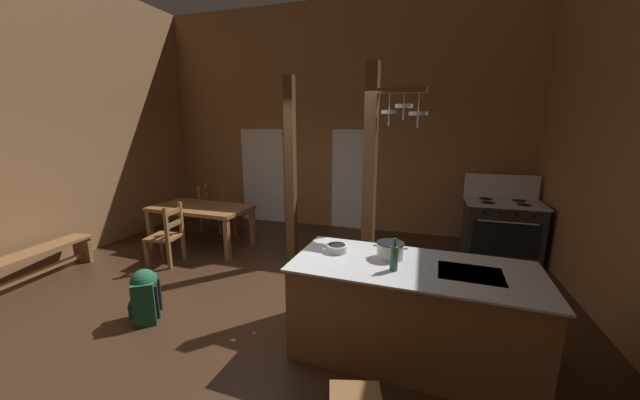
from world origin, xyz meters
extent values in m
cube|color=#382316|center=(0.00, 0.00, -0.05)|extent=(8.14, 7.75, 0.10)
cube|color=#93663F|center=(0.00, 3.54, 2.24)|extent=(8.14, 0.14, 4.48)
cube|color=#93663F|center=(-3.74, 0.00, 2.24)|extent=(0.14, 7.75, 4.48)
cube|color=white|center=(-1.65, 3.47, 1.02)|extent=(1.00, 0.01, 2.05)
cube|color=white|center=(0.37, 3.47, 1.02)|extent=(0.84, 0.01, 2.05)
cube|color=brown|center=(1.72, -0.35, 0.44)|extent=(2.14, 1.00, 0.88)
cube|color=silver|center=(1.72, -0.35, 0.89)|extent=(2.20, 1.06, 0.02)
cube|color=black|center=(2.19, -0.37, 0.90)|extent=(0.54, 0.42, 0.00)
cube|color=black|center=(1.74, 0.08, 0.05)|extent=(1.99, 0.14, 0.10)
cube|color=#292929|center=(3.03, 2.60, 0.45)|extent=(1.11, 0.78, 0.90)
cube|color=black|center=(3.02, 2.21, 0.42)|extent=(0.94, 0.02, 0.52)
cylinder|color=silver|center=(3.02, 2.19, 0.70)|extent=(0.83, 0.04, 0.02)
cube|color=silver|center=(3.03, 2.60, 0.92)|extent=(1.15, 0.82, 0.03)
cube|color=silver|center=(3.03, 2.96, 1.12)|extent=(1.14, 0.06, 0.40)
cylinder|color=black|center=(3.27, 2.44, 0.94)|extent=(0.20, 0.20, 0.01)
cylinder|color=black|center=(2.78, 2.45, 0.94)|extent=(0.20, 0.20, 0.01)
cylinder|color=black|center=(3.28, 2.74, 0.94)|extent=(0.20, 0.20, 0.01)
cylinder|color=black|center=(2.78, 2.75, 0.94)|extent=(0.20, 0.20, 0.01)
cylinder|color=black|center=(3.35, 2.19, 0.82)|extent=(0.04, 0.03, 0.04)
cylinder|color=black|center=(3.13, 2.19, 0.82)|extent=(0.04, 0.03, 0.04)
cylinder|color=black|center=(2.91, 2.20, 0.82)|extent=(0.04, 0.03, 0.04)
cylinder|color=black|center=(2.69, 2.20, 0.82)|extent=(0.04, 0.03, 0.04)
cube|color=brown|center=(1.14, 0.72, 1.41)|extent=(0.15, 0.15, 2.83)
cube|color=brown|center=(1.41, 0.69, 2.50)|extent=(0.67, 0.15, 0.06)
cylinder|color=silver|center=(1.34, 0.70, 2.40)|extent=(0.01, 0.01, 0.21)
cylinder|color=silver|center=(1.34, 0.70, 2.27)|extent=(0.19, 0.19, 0.04)
cylinder|color=silver|center=(1.34, 0.70, 2.19)|extent=(0.02, 0.02, 0.14)
cylinder|color=silver|center=(1.50, 0.68, 2.43)|extent=(0.01, 0.01, 0.15)
cylinder|color=silver|center=(1.50, 0.68, 2.33)|extent=(0.21, 0.21, 0.04)
cylinder|color=silver|center=(1.50, 0.68, 2.25)|extent=(0.02, 0.02, 0.14)
cylinder|color=silver|center=(1.66, 0.67, 2.38)|extent=(0.01, 0.01, 0.23)
cylinder|color=silver|center=(1.66, 0.67, 2.25)|extent=(0.22, 0.22, 0.04)
cylinder|color=silver|center=(1.66, 0.67, 2.17)|extent=(0.02, 0.02, 0.14)
cube|color=brown|center=(-0.16, 1.44, 1.41)|extent=(0.14, 0.14, 2.83)
cube|color=brown|center=(1.40, -1.32, 0.28)|extent=(0.42, 0.36, 0.04)
cube|color=brown|center=(-1.94, 1.59, 0.71)|extent=(1.74, 0.98, 0.06)
cube|color=brown|center=(-2.71, 2.02, 0.34)|extent=(0.08, 0.08, 0.68)
cube|color=brown|center=(-1.13, 1.94, 0.34)|extent=(0.08, 0.08, 0.68)
cube|color=brown|center=(-2.74, 1.24, 0.34)|extent=(0.08, 0.08, 0.68)
cube|color=brown|center=(-1.16, 1.16, 0.34)|extent=(0.08, 0.08, 0.68)
cube|color=brown|center=(-1.72, 2.43, 0.43)|extent=(0.58, 0.58, 0.04)
cube|color=brown|center=(-1.46, 2.52, 0.21)|extent=(0.07, 0.07, 0.41)
cube|color=brown|center=(-1.62, 2.17, 0.21)|extent=(0.07, 0.07, 0.41)
cube|color=brown|center=(-1.81, 2.68, 0.47)|extent=(0.07, 0.07, 0.95)
cube|color=brown|center=(-1.97, 2.33, 0.47)|extent=(0.07, 0.07, 0.95)
cube|color=brown|center=(-1.89, 2.50, 0.84)|extent=(0.19, 0.36, 0.07)
cube|color=brown|center=(-1.89, 2.50, 0.65)|extent=(0.19, 0.36, 0.07)
cube|color=brown|center=(-2.03, 0.78, 0.43)|extent=(0.49, 0.49, 0.04)
cube|color=brown|center=(-2.20, 0.57, 0.21)|extent=(0.06, 0.06, 0.41)
cube|color=brown|center=(-2.24, 0.94, 0.21)|extent=(0.06, 0.06, 0.41)
cube|color=brown|center=(-1.82, 0.61, 0.47)|extent=(0.06, 0.06, 0.95)
cube|color=brown|center=(-1.87, 0.99, 0.47)|extent=(0.06, 0.06, 0.95)
cube|color=brown|center=(-1.84, 0.80, 0.84)|extent=(0.08, 0.38, 0.07)
cube|color=brown|center=(-1.84, 0.80, 0.65)|extent=(0.08, 0.38, 0.07)
cube|color=brown|center=(-2.31, 2.49, 0.43)|extent=(0.53, 0.53, 0.04)
cube|color=brown|center=(-2.18, 2.72, 0.21)|extent=(0.06, 0.06, 0.41)
cube|color=brown|center=(-2.08, 2.35, 0.21)|extent=(0.06, 0.06, 0.41)
cube|color=brown|center=(-2.54, 2.63, 0.47)|extent=(0.06, 0.06, 0.95)
cube|color=brown|center=(-2.45, 2.26, 0.47)|extent=(0.06, 0.06, 0.95)
cube|color=brown|center=(-2.50, 2.44, 0.84)|extent=(0.13, 0.38, 0.07)
cube|color=brown|center=(-2.50, 2.44, 0.65)|extent=(0.13, 0.38, 0.07)
cube|color=brown|center=(-3.30, -0.33, 0.42)|extent=(0.46, 1.70, 0.04)
cube|color=brown|center=(-3.35, 0.45, 0.20)|extent=(0.31, 0.08, 0.40)
cube|color=brown|center=(-3.30, -0.33, 0.12)|extent=(0.15, 1.48, 0.06)
cube|color=#1E5138|center=(-1.09, -0.60, 0.24)|extent=(0.36, 0.39, 0.48)
cube|color=#1E5138|center=(-1.19, -0.67, 0.17)|extent=(0.18, 0.22, 0.17)
cylinder|color=black|center=(-0.93, -0.61, 0.24)|extent=(0.06, 0.06, 0.38)
cylinder|color=black|center=(-1.04, -0.45, 0.24)|extent=(0.06, 0.06, 0.38)
sphere|color=#1E5138|center=(-1.09, -0.60, 0.46)|extent=(0.38, 0.38, 0.27)
cylinder|color=silver|center=(1.50, -0.23, 0.97)|extent=(0.25, 0.25, 0.14)
cylinder|color=black|center=(1.50, -0.23, 1.05)|extent=(0.26, 0.26, 0.01)
cylinder|color=silver|center=(1.36, -0.23, 1.01)|extent=(0.05, 0.02, 0.02)
cylinder|color=silver|center=(1.64, -0.23, 1.01)|extent=(0.05, 0.02, 0.02)
cylinder|color=silver|center=(0.98, -0.22, 0.93)|extent=(0.20, 0.20, 0.07)
cylinder|color=black|center=(0.98, -0.22, 0.97)|extent=(0.17, 0.17, 0.00)
cylinder|color=#2D5638|center=(1.56, -0.50, 1.00)|extent=(0.07, 0.07, 0.21)
cylinder|color=#2D5638|center=(1.56, -0.50, 1.15)|extent=(0.03, 0.03, 0.07)
camera|label=1|loc=(1.74, -3.27, 2.12)|focal=18.86mm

